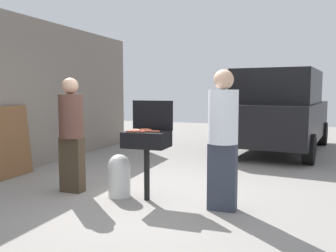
{
  "coord_description": "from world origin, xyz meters",
  "views": [
    {
      "loc": [
        1.99,
        -4.79,
        1.53
      ],
      "look_at": [
        0.13,
        0.37,
        1.0
      ],
      "focal_mm": 39.57,
      "sensor_mm": 36.0,
      "label": 1
    }
  ],
  "objects_px": {
    "hot_dog_1": "(140,132)",
    "hot_dog_2": "(146,131)",
    "hot_dog_0": "(135,130)",
    "hot_dog_8": "(138,130)",
    "hot_dog_10": "(155,131)",
    "propane_tank": "(119,175)",
    "leaning_board": "(11,142)",
    "hot_dog_3": "(145,129)",
    "hot_dog_7": "(136,130)",
    "hot_dog_4": "(141,130)",
    "hot_dog_6": "(131,131)",
    "hot_dog_9": "(146,130)",
    "person_left": "(71,131)",
    "bbq_grill": "(147,142)",
    "person_right": "(223,135)",
    "parked_minivan": "(279,110)",
    "hot_dog_5": "(147,130)"
  },
  "relations": [
    {
      "from": "hot_dog_4",
      "to": "hot_dog_6",
      "type": "xyz_separation_m",
      "value": [
        -0.07,
        -0.18,
        0.0
      ]
    },
    {
      "from": "propane_tank",
      "to": "person_right",
      "type": "distance_m",
      "value": 1.65
    },
    {
      "from": "leaning_board",
      "to": "propane_tank",
      "type": "bearing_deg",
      "value": -11.03
    },
    {
      "from": "hot_dog_2",
      "to": "propane_tank",
      "type": "xyz_separation_m",
      "value": [
        -0.46,
        0.08,
        -0.66
      ]
    },
    {
      "from": "hot_dog_5",
      "to": "leaning_board",
      "type": "height_order",
      "value": "leaning_board"
    },
    {
      "from": "hot_dog_4",
      "to": "hot_dog_6",
      "type": "bearing_deg",
      "value": -112.37
    },
    {
      "from": "hot_dog_8",
      "to": "bbq_grill",
      "type": "bearing_deg",
      "value": -16.3
    },
    {
      "from": "hot_dog_9",
      "to": "person_left",
      "type": "xyz_separation_m",
      "value": [
        -1.2,
        -0.03,
        -0.05
      ]
    },
    {
      "from": "hot_dog_1",
      "to": "hot_dog_8",
      "type": "distance_m",
      "value": 0.22
    },
    {
      "from": "hot_dog_6",
      "to": "hot_dog_9",
      "type": "bearing_deg",
      "value": 56.05
    },
    {
      "from": "hot_dog_6",
      "to": "person_right",
      "type": "relative_size",
      "value": 0.07
    },
    {
      "from": "propane_tank",
      "to": "person_left",
      "type": "xyz_separation_m",
      "value": [
        -0.79,
        0.0,
        0.61
      ]
    },
    {
      "from": "leaning_board",
      "to": "hot_dog_4",
      "type": "bearing_deg",
      "value": -9.61
    },
    {
      "from": "hot_dog_5",
      "to": "hot_dog_10",
      "type": "height_order",
      "value": "same"
    },
    {
      "from": "hot_dog_7",
      "to": "propane_tank",
      "type": "relative_size",
      "value": 0.21
    },
    {
      "from": "hot_dog_1",
      "to": "hot_dog_2",
      "type": "relative_size",
      "value": 1.0
    },
    {
      "from": "hot_dog_6",
      "to": "hot_dog_8",
      "type": "xyz_separation_m",
      "value": [
        0.02,
        0.2,
        0.0
      ]
    },
    {
      "from": "hot_dog_3",
      "to": "person_right",
      "type": "bearing_deg",
      "value": -9.82
    },
    {
      "from": "hot_dog_4",
      "to": "hot_dog_5",
      "type": "bearing_deg",
      "value": 52.97
    },
    {
      "from": "hot_dog_5",
      "to": "person_right",
      "type": "relative_size",
      "value": 0.07
    },
    {
      "from": "hot_dog_8",
      "to": "person_right",
      "type": "xyz_separation_m",
      "value": [
        1.22,
        -0.11,
        -0.01
      ]
    },
    {
      "from": "hot_dog_4",
      "to": "leaning_board",
      "type": "xyz_separation_m",
      "value": [
        -2.71,
        0.46,
        -0.35
      ]
    },
    {
      "from": "parked_minivan",
      "to": "propane_tank",
      "type": "bearing_deg",
      "value": 76.71
    },
    {
      "from": "hot_dog_5",
      "to": "hot_dog_10",
      "type": "relative_size",
      "value": 1.0
    },
    {
      "from": "hot_dog_1",
      "to": "hot_dog_8",
      "type": "xyz_separation_m",
      "value": [
        -0.11,
        0.19,
        0.0
      ]
    },
    {
      "from": "hot_dog_10",
      "to": "propane_tank",
      "type": "relative_size",
      "value": 0.21
    },
    {
      "from": "hot_dog_0",
      "to": "hot_dog_8",
      "type": "distance_m",
      "value": 0.09
    },
    {
      "from": "person_right",
      "to": "hot_dog_4",
      "type": "bearing_deg",
      "value": -2.79
    },
    {
      "from": "hot_dog_6",
      "to": "hot_dog_8",
      "type": "relative_size",
      "value": 1.0
    },
    {
      "from": "bbq_grill",
      "to": "parked_minivan",
      "type": "xyz_separation_m",
      "value": [
        1.48,
        5.03,
        0.21
      ]
    },
    {
      "from": "bbq_grill",
      "to": "hot_dog_1",
      "type": "bearing_deg",
      "value": -102.81
    },
    {
      "from": "hot_dog_0",
      "to": "leaning_board",
      "type": "xyz_separation_m",
      "value": [
        -2.64,
        0.52,
        -0.35
      ]
    },
    {
      "from": "hot_dog_7",
      "to": "hot_dog_0",
      "type": "bearing_deg",
      "value": -93.06
    },
    {
      "from": "hot_dog_10",
      "to": "hot_dog_2",
      "type": "bearing_deg",
      "value": 179.11
    },
    {
      "from": "hot_dog_10",
      "to": "hot_dog_1",
      "type": "bearing_deg",
      "value": -154.93
    },
    {
      "from": "hot_dog_8",
      "to": "propane_tank",
      "type": "distance_m",
      "value": 0.72
    },
    {
      "from": "hot_dog_7",
      "to": "leaning_board",
      "type": "relative_size",
      "value": 0.1
    },
    {
      "from": "hot_dog_0",
      "to": "hot_dog_8",
      "type": "relative_size",
      "value": 1.0
    },
    {
      "from": "bbq_grill",
      "to": "hot_dog_9",
      "type": "bearing_deg",
      "value": 120.89
    },
    {
      "from": "bbq_grill",
      "to": "hot_dog_10",
      "type": "height_order",
      "value": "hot_dog_10"
    },
    {
      "from": "hot_dog_7",
      "to": "hot_dog_2",
      "type": "bearing_deg",
      "value": -15.34
    },
    {
      "from": "hot_dog_2",
      "to": "person_right",
      "type": "xyz_separation_m",
      "value": [
        1.05,
        -0.0,
        -0.01
      ]
    },
    {
      "from": "propane_tank",
      "to": "person_left",
      "type": "bearing_deg",
      "value": 179.92
    },
    {
      "from": "parked_minivan",
      "to": "hot_dog_7",
      "type": "bearing_deg",
      "value": 79.72
    },
    {
      "from": "hot_dog_1",
      "to": "propane_tank",
      "type": "distance_m",
      "value": 0.79
    },
    {
      "from": "hot_dog_0",
      "to": "leaning_board",
      "type": "height_order",
      "value": "leaning_board"
    },
    {
      "from": "hot_dog_3",
      "to": "leaning_board",
      "type": "height_order",
      "value": "leaning_board"
    },
    {
      "from": "bbq_grill",
      "to": "hot_dog_6",
      "type": "xyz_separation_m",
      "value": [
        -0.16,
        -0.16,
        0.16
      ]
    },
    {
      "from": "hot_dog_1",
      "to": "hot_dog_10",
      "type": "relative_size",
      "value": 1.0
    },
    {
      "from": "hot_dog_9",
      "to": "person_left",
      "type": "bearing_deg",
      "value": -178.69
    }
  ]
}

